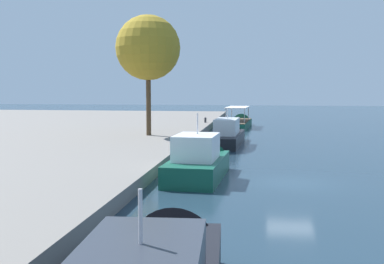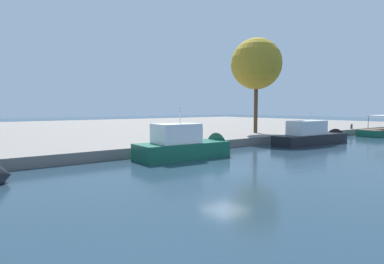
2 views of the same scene
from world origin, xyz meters
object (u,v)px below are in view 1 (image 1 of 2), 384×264
motor_yacht_2 (200,163)px  tour_boat_4 (238,124)px  motor_yacht_3 (228,137)px  tree_1 (149,49)px  mooring_bollard_0 (205,120)px

motor_yacht_2 → tour_boat_4: 34.14m
motor_yacht_3 → tour_boat_4: bearing=2.2°
tree_1 → motor_yacht_3: bearing=-88.1°
tour_boat_4 → mooring_bollard_0: bearing=130.0°
motor_yacht_2 → tour_boat_4: motor_yacht_2 is taller
tour_boat_4 → motor_yacht_3: bearing=-177.0°
motor_yacht_2 → mooring_bollard_0: motor_yacht_2 is taller
tour_boat_4 → motor_yacht_2: bearing=-177.8°
motor_yacht_3 → tree_1: 10.90m
motor_yacht_2 → motor_yacht_3: bearing=0.7°
tree_1 → mooring_bollard_0: bearing=-12.3°
tour_boat_4 → mooring_bollard_0: 5.11m
mooring_bollard_0 → tree_1: tree_1 is taller
motor_yacht_2 → mooring_bollard_0: 31.29m
motor_yacht_3 → tour_boat_4: (18.63, -0.19, -0.30)m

